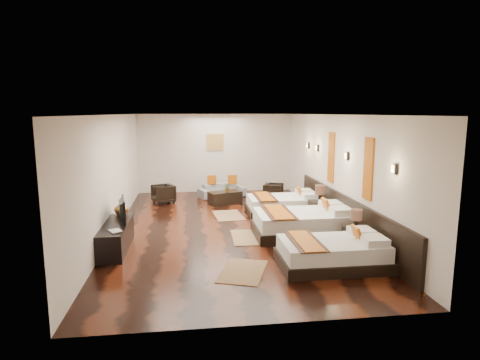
{
  "coord_description": "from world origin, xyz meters",
  "views": [
    {
      "loc": [
        -0.96,
        -9.76,
        2.85
      ],
      "look_at": [
        0.37,
        0.6,
        1.1
      ],
      "focal_mm": 30.19,
      "sensor_mm": 36.0,
      "label": 1
    }
  ],
  "objects": [
    {
      "name": "jute_mat_mid",
      "position": [
        0.38,
        -0.89,
        0.01
      ],
      "size": [
        0.78,
        1.22,
        0.01
      ],
      "primitive_type": "cube",
      "rotation": [
        0.0,
        0.0,
        -0.03
      ],
      "color": "olive",
      "rests_on": "floor"
    },
    {
      "name": "nightstand_a",
      "position": [
        2.44,
        -2.07,
        0.31
      ],
      "size": [
        0.45,
        0.45,
        0.88
      ],
      "color": "black",
      "rests_on": "floor"
    },
    {
      "name": "nightstand_b",
      "position": [
        2.44,
        0.26,
        0.34
      ],
      "size": [
        0.49,
        0.49,
        0.97
      ],
      "color": "black",
      "rests_on": "floor"
    },
    {
      "name": "bed_far",
      "position": [
        1.7,
        1.16,
        0.27
      ],
      "size": [
        2.03,
        1.28,
        0.77
      ],
      "color": "black",
      "rests_on": "floor"
    },
    {
      "name": "armchair_right",
      "position": [
        1.8,
        3.02,
        0.27
      ],
      "size": [
        0.78,
        0.77,
        0.55
      ],
      "primitive_type": "imported",
      "rotation": [
        0.0,
        0.0,
        1.17
      ],
      "color": "black",
      "rests_on": "floor"
    },
    {
      "name": "right_wall",
      "position": [
        2.75,
        0.0,
        1.4
      ],
      "size": [
        0.01,
        9.5,
        2.8
      ],
      "primitive_type": "cube",
      "color": "silver",
      "rests_on": "floor"
    },
    {
      "name": "orange_panel_b",
      "position": [
        2.73,
        0.3,
        1.7
      ],
      "size": [
        0.04,
        0.4,
        1.3
      ],
      "primitive_type": "cube",
      "color": "#D86014",
      "rests_on": "right_wall"
    },
    {
      "name": "orange_panel_a",
      "position": [
        2.73,
        -1.9,
        1.7
      ],
      "size": [
        0.04,
        0.4,
        1.3
      ],
      "primitive_type": "cube",
      "color": "#D86014",
      "rests_on": "right_wall"
    },
    {
      "name": "left_wall",
      "position": [
        -2.75,
        0.0,
        1.4
      ],
      "size": [
        0.01,
        9.5,
        2.8
      ],
      "primitive_type": "cube",
      "color": "silver",
      "rests_on": "floor"
    },
    {
      "name": "sofa",
      "position": [
        0.16,
        3.67,
        0.23
      ],
      "size": [
        1.7,
        1.11,
        0.46
      ],
      "primitive_type": "imported",
      "rotation": [
        0.0,
        0.0,
        0.34
      ],
      "color": "gray",
      "rests_on": "floor"
    },
    {
      "name": "jute_mat_near",
      "position": [
        -0.02,
        -2.87,
        0.01
      ],
      "size": [
        1.1,
        1.38,
        0.01
      ],
      "primitive_type": "cube",
      "rotation": [
        0.0,
        0.0,
        -0.33
      ],
      "color": "olive",
      "rests_on": "floor"
    },
    {
      "name": "armchair_left",
      "position": [
        -1.78,
        3.03,
        0.29
      ],
      "size": [
        0.84,
        0.83,
        0.59
      ],
      "primitive_type": "imported",
      "rotation": [
        0.0,
        0.0,
        -1.17
      ],
      "color": "black",
      "rests_on": "floor"
    },
    {
      "name": "bed_mid",
      "position": [
        1.7,
        -0.89,
        0.3
      ],
      "size": [
        2.29,
        1.44,
        0.87
      ],
      "color": "black",
      "rests_on": "floor"
    },
    {
      "name": "book",
      "position": [
        -2.5,
        -1.95,
        0.56
      ],
      "size": [
        0.31,
        0.34,
        0.03
      ],
      "primitive_type": "imported",
      "rotation": [
        0.0,
        0.0,
        0.48
      ],
      "color": "black",
      "rests_on": "tv_console"
    },
    {
      "name": "sconce_near",
      "position": [
        2.7,
        -3.0,
        1.85
      ],
      "size": [
        0.07,
        0.12,
        0.18
      ],
      "color": "black",
      "rests_on": "right_wall"
    },
    {
      "name": "sconce_far",
      "position": [
        2.7,
        1.4,
        1.85
      ],
      "size": [
        0.07,
        0.12,
        0.18
      ],
      "color": "black",
      "rests_on": "right_wall"
    },
    {
      "name": "bed_near",
      "position": [
        1.7,
        -2.82,
        0.26
      ],
      "size": [
        1.98,
        1.25,
        0.76
      ],
      "color": "black",
      "rests_on": "floor"
    },
    {
      "name": "sconce_mid",
      "position": [
        2.7,
        -0.8,
        1.85
      ],
      "size": [
        0.07,
        0.12,
        0.18
      ],
      "color": "black",
      "rests_on": "right_wall"
    },
    {
      "name": "tv",
      "position": [
        -2.45,
        -1.11,
        0.8
      ],
      "size": [
        0.28,
        0.87,
        0.5
      ],
      "primitive_type": "imported",
      "rotation": [
        0.0,
        0.0,
        1.76
      ],
      "color": "black",
      "rests_on": "tv_console"
    },
    {
      "name": "coffee_table",
      "position": [
        0.16,
        2.62,
        0.2
      ],
      "size": [
        1.11,
        0.81,
        0.4
      ],
      "primitive_type": "cube",
      "rotation": [
        0.0,
        0.0,
        0.34
      ],
      "color": "black",
      "rests_on": "floor"
    },
    {
      "name": "table_plant",
      "position": [
        0.24,
        2.6,
        0.53
      ],
      "size": [
        0.25,
        0.23,
        0.25
      ],
      "primitive_type": "imported",
      "rotation": [
        0.0,
        0.0,
        -0.16
      ],
      "color": "#2A5E1F",
      "rests_on": "coffee_table"
    },
    {
      "name": "headboard_panel",
      "position": [
        2.71,
        -0.8,
        0.45
      ],
      "size": [
        0.08,
        6.6,
        0.9
      ],
      "primitive_type": "cube",
      "color": "black",
      "rests_on": "floor"
    },
    {
      "name": "ceiling",
      "position": [
        0.0,
        0.0,
        2.8
      ],
      "size": [
        5.5,
        9.5,
        0.01
      ],
      "primitive_type": "cube",
      "color": "white",
      "rests_on": "floor"
    },
    {
      "name": "jute_mat_far",
      "position": [
        0.12,
        1.17,
        0.01
      ],
      "size": [
        0.85,
        1.26,
        0.01
      ],
      "primitive_type": "cube",
      "rotation": [
        0.0,
        0.0,
        0.09
      ],
      "color": "olive",
      "rests_on": "floor"
    },
    {
      "name": "floor",
      "position": [
        0.0,
        0.0,
        0.0
      ],
      "size": [
        5.5,
        9.5,
        0.01
      ],
      "primitive_type": "cube",
      "color": "black",
      "rests_on": "ground"
    },
    {
      "name": "back_wall",
      "position": [
        0.0,
        4.75,
        1.4
      ],
      "size": [
        5.5,
        0.01,
        2.8
      ],
      "primitive_type": "cube",
      "color": "silver",
      "rests_on": "floor"
    },
    {
      "name": "tv_console",
      "position": [
        -2.5,
        -1.35,
        0.28
      ],
      "size": [
        0.5,
        1.8,
        0.55
      ],
      "primitive_type": "cube",
      "color": "black",
      "rests_on": "floor"
    },
    {
      "name": "figurine",
      "position": [
        -2.5,
        -0.56,
        0.72
      ],
      "size": [
        0.39,
        0.39,
        0.33
      ],
      "primitive_type": "imported",
      "rotation": [
        0.0,
        0.0,
        -0.29
      ],
      "color": "brown",
      "rests_on": "tv_console"
    },
    {
      "name": "sconce_lounge",
      "position": [
        2.7,
        2.3,
        1.85
      ],
      "size": [
        0.07,
        0.12,
        0.18
      ],
      "color": "black",
      "rests_on": "right_wall"
    },
    {
      "name": "gold_artwork",
      "position": [
        0.0,
        4.73,
        1.8
      ],
      "size": [
        0.6,
        0.04,
        0.6
      ],
      "primitive_type": "cube",
      "color": "#AD873F",
      "rests_on": "back_wall"
    }
  ]
}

